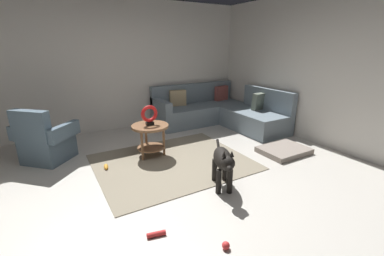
{
  "coord_description": "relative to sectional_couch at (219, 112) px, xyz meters",
  "views": [
    {
      "loc": [
        -1.46,
        -2.7,
        1.78
      ],
      "look_at": [
        0.45,
        0.6,
        0.55
      ],
      "focal_mm": 24.25,
      "sensor_mm": 36.0,
      "label": 1
    }
  ],
  "objects": [
    {
      "name": "dog_toy_bone",
      "position": [
        -2.81,
        -1.02,
        -0.26
      ],
      "size": [
        0.09,
        0.19,
        0.06
      ],
      "primitive_type": "ellipsoid",
      "rotation": [
        0.0,
        0.0,
        1.4
      ],
      "color": "orange",
      "rests_on": "ground_plane"
    },
    {
      "name": "ground_plane",
      "position": [
        -1.99,
        -2.01,
        -0.34
      ],
      "size": [
        6.0,
        6.0,
        0.1
      ],
      "primitive_type": "cube",
      "color": "beige"
    },
    {
      "name": "wall_back",
      "position": [
        -1.99,
        0.93,
        1.06
      ],
      "size": [
        6.0,
        0.12,
        2.7
      ],
      "primitive_type": "cube",
      "color": "silver",
      "rests_on": "ground_plane"
    },
    {
      "name": "dog_toy_rope",
      "position": [
        -2.71,
        -2.74,
        -0.27
      ],
      "size": [
        0.19,
        0.09,
        0.05
      ],
      "primitive_type": "cylinder",
      "rotation": [
        0.0,
        1.57,
        2.93
      ],
      "color": "red",
      "rests_on": "ground_plane"
    },
    {
      "name": "dog",
      "position": [
        -1.63,
        -2.34,
        0.09
      ],
      "size": [
        0.43,
        0.79,
        0.63
      ],
      "rotation": [
        0.0,
        0.0,
        2.69
      ],
      "color": "black",
      "rests_on": "ground_plane"
    },
    {
      "name": "dog_bed_mat",
      "position": [
        -0.01,
        -1.93,
        -0.25
      ],
      "size": [
        0.8,
        0.6,
        0.09
      ],
      "primitive_type": "cube",
      "color": "gray",
      "rests_on": "ground_plane"
    },
    {
      "name": "sectional_couch",
      "position": [
        0.0,
        0.0,
        0.0
      ],
      "size": [
        2.2,
        2.25,
        0.88
      ],
      "color": "slate",
      "rests_on": "ground_plane"
    },
    {
      "name": "side_table",
      "position": [
        -2.04,
        -0.91,
        0.12
      ],
      "size": [
        0.6,
        0.6,
        0.54
      ],
      "color": "brown",
      "rests_on": "ground_plane"
    },
    {
      "name": "wall_right",
      "position": [
        0.95,
        -2.01,
        1.06
      ],
      "size": [
        0.12,
        6.0,
        2.7
      ],
      "primitive_type": "cube",
      "color": "silver",
      "rests_on": "ground_plane"
    },
    {
      "name": "armchair",
      "position": [
        -3.55,
        -0.27,
        0.03
      ],
      "size": [
        0.99,
        0.99,
        0.88
      ],
      "rotation": [
        0.0,
        0.0,
        -0.76
      ],
      "color": "#4C6070",
      "rests_on": "ground_plane"
    },
    {
      "name": "area_rug",
      "position": [
        -1.84,
        -1.31,
        -0.29
      ],
      "size": [
        2.3,
        1.9,
        0.01
      ],
      "primitive_type": "cube",
      "color": "gray",
      "rests_on": "ground_plane"
    },
    {
      "name": "torus_sculpture",
      "position": [
        -2.04,
        -0.91,
        0.42
      ],
      "size": [
        0.28,
        0.08,
        0.33
      ],
      "color": "black",
      "rests_on": "side_table"
    },
    {
      "name": "dog_toy_ball",
      "position": [
        -2.23,
        -3.21,
        -0.26
      ],
      "size": [
        0.07,
        0.07,
        0.07
      ],
      "primitive_type": "sphere",
      "color": "red",
      "rests_on": "ground_plane"
    }
  ]
}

